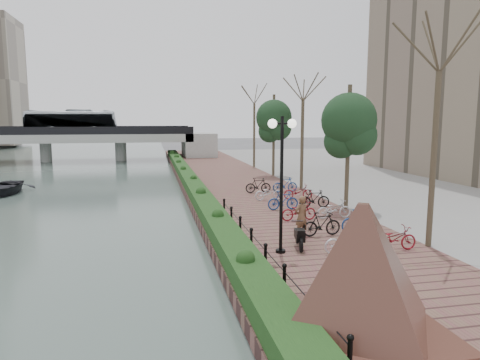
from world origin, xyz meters
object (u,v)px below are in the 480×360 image
object	(u,v)px
boat	(2,187)
lamppost	(282,155)
motorcycle	(299,236)
granite_monument	(360,268)
pedestrian	(301,216)

from	to	relation	value
boat	lamppost	bearing A→B (deg)	-48.24
lamppost	motorcycle	distance (m)	3.17
granite_monument	motorcycle	distance (m)	6.49
granite_monument	motorcycle	world-z (taller)	granite_monument
motorcycle	lamppost	bearing A→B (deg)	-140.35
lamppost	boat	distance (m)	23.68
motorcycle	boat	distance (m)	23.65
granite_monument	lamppost	distance (m)	6.25
motorcycle	pedestrian	world-z (taller)	pedestrian
granite_monument	boat	world-z (taller)	granite_monument
motorcycle	granite_monument	bearing A→B (deg)	-85.11
lamppost	pedestrian	size ratio (longest dim) A/B	2.87
motorcycle	boat	bearing A→B (deg)	144.03
granite_monument	pedestrian	distance (m)	7.88
granite_monument	pedestrian	bearing A→B (deg)	79.52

